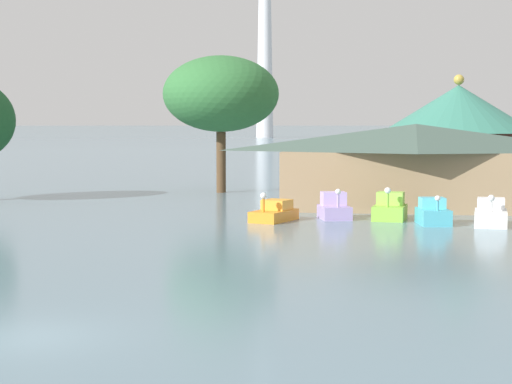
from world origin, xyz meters
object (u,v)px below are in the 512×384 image
at_px(pedal_boat_cyan, 433,214).
at_px(boathouse, 416,165).
at_px(green_roof_pavilion, 458,133).
at_px(shoreline_tree_mid, 221,94).
at_px(pedal_boat_lavender, 334,208).
at_px(pedal_boat_white, 491,215).
at_px(pedal_boat_lime, 390,209).
at_px(pedal_boat_orange, 274,213).

relative_size(pedal_boat_cyan, boathouse, 0.15).
relative_size(green_roof_pavilion, shoreline_tree_mid, 1.04).
xyz_separation_m(boathouse, green_roof_pavilion, (2.99, 8.03, 1.78)).
xyz_separation_m(pedal_boat_cyan, shoreline_tree_mid, (-14.42, 18.33, 6.63)).
xyz_separation_m(pedal_boat_cyan, boathouse, (-0.71, 7.46, 2.11)).
distance_m(pedal_boat_lavender, green_roof_pavilion, 16.01).
relative_size(pedal_boat_lavender, boathouse, 0.15).
xyz_separation_m(pedal_boat_white, green_roof_pavilion, (-0.53, 15.77, 3.87)).
relative_size(boathouse, shoreline_tree_mid, 1.68).
bearing_deg(pedal_boat_cyan, pedal_boat_lime, -140.00).
distance_m(pedal_boat_orange, shoreline_tree_mid, 20.23).
bearing_deg(shoreline_tree_mid, pedal_boat_orange, -70.81).
height_order(pedal_boat_white, green_roof_pavilion, green_roof_pavilion).
distance_m(pedal_boat_orange, pedal_boat_cyan, 8.15).
xyz_separation_m(pedal_boat_cyan, pedal_boat_white, (2.82, -0.27, 0.01)).
height_order(pedal_boat_lavender, boathouse, boathouse).
height_order(green_roof_pavilion, shoreline_tree_mid, shoreline_tree_mid).
height_order(pedal_boat_lavender, pedal_boat_cyan, pedal_boat_lavender).
relative_size(pedal_boat_lavender, shoreline_tree_mid, 0.26).
bearing_deg(pedal_boat_cyan, pedal_boat_orange, -101.72).
distance_m(pedal_boat_lime, green_roof_pavilion, 14.86).
xyz_separation_m(pedal_boat_orange, pedal_boat_cyan, (8.15, -0.32, 0.10)).
height_order(pedal_boat_white, shoreline_tree_mid, shoreline_tree_mid).
bearing_deg(shoreline_tree_mid, pedal_boat_cyan, -51.82).
xyz_separation_m(pedal_boat_lavender, pedal_boat_white, (7.94, -2.11, -0.01)).
relative_size(pedal_boat_orange, pedal_boat_lime, 1.24).
distance_m(pedal_boat_lime, pedal_boat_cyan, 2.85).
bearing_deg(pedal_boat_orange, pedal_boat_white, 106.73).
bearing_deg(pedal_boat_lime, pedal_boat_cyan, 56.26).
bearing_deg(green_roof_pavilion, pedal_boat_cyan, -98.40).
bearing_deg(pedal_boat_orange, boathouse, 153.64).
bearing_deg(pedal_boat_white, pedal_boat_orange, -87.19).
height_order(pedal_boat_lavender, shoreline_tree_mid, shoreline_tree_mid).
xyz_separation_m(pedal_boat_lavender, pedal_boat_cyan, (5.12, -1.84, -0.02)).
height_order(pedal_boat_lime, boathouse, boathouse).
relative_size(pedal_boat_orange, pedal_boat_cyan, 1.29).
height_order(pedal_boat_lime, green_roof_pavilion, green_roof_pavilion).
height_order(boathouse, green_roof_pavilion, green_roof_pavilion).
bearing_deg(pedal_boat_cyan, pedal_boat_white, 74.95).
relative_size(pedal_boat_orange, shoreline_tree_mid, 0.33).
height_order(pedal_boat_lavender, pedal_boat_white, pedal_boat_lavender).
relative_size(pedal_boat_lime, boathouse, 0.16).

